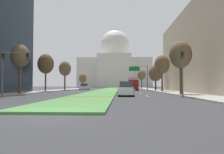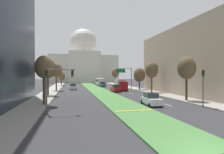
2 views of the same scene
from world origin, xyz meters
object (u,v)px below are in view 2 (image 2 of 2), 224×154
object	(u,v)px
overhead_guide_sign	(126,74)
street_tree_right_mid	(152,70)
sedan_midblock	(116,89)
sedan_far_horizon	(102,85)
street_tree_right_near	(187,68)
street_tree_left_mid	(48,69)
street_tree_left_distant	(61,76)
street_tree_right_distant	(116,73)
sedan_lead_stopped	(151,99)
box_truck_delivery	(121,84)
traffic_light_near_left	(54,81)
street_tree_left_far	(56,70)
city_bus	(100,81)
street_tree_left_near	(44,68)
capitol_building	(83,62)
sedan_very_far	(102,82)
street_tree_right_far	(139,75)
traffic_light_near_right	(203,83)
sedan_distant	(73,87)

from	to	relation	value
overhead_guide_sign	street_tree_right_mid	bearing A→B (deg)	-72.61
sedan_midblock	sedan_far_horizon	bearing A→B (deg)	90.33
street_tree_right_near	street_tree_left_mid	bearing A→B (deg)	150.95
street_tree_left_distant	street_tree_right_distant	size ratio (longest dim) A/B	0.79
sedan_lead_stopped	box_truck_delivery	distance (m)	26.23
traffic_light_near_left	sedan_far_horizon	distance (m)	47.72
street_tree_left_mid	street_tree_left_far	size ratio (longest dim) A/B	1.01
street_tree_right_near	city_bus	size ratio (longest dim) A/B	0.68
overhead_guide_sign	sedan_lead_stopped	bearing A→B (deg)	-98.96
street_tree_left_near	capitol_building	bearing A→B (deg)	82.80
street_tree_left_distant	box_truck_delivery	world-z (taller)	street_tree_left_distant
sedan_very_far	city_bus	bearing A→B (deg)	-105.05
overhead_guide_sign	street_tree_right_far	bearing A→B (deg)	-29.43
traffic_light_near_right	street_tree_left_mid	world-z (taller)	street_tree_left_mid
traffic_light_near_left	city_bus	bearing A→B (deg)	76.23
street_tree_left_mid	sedan_very_far	bearing A→B (deg)	67.16
street_tree_right_mid	sedan_very_far	xyz separation A→B (m)	(-5.47, 42.28, -4.77)
street_tree_left_near	street_tree_left_mid	world-z (taller)	street_tree_left_mid
street_tree_left_mid	box_truck_delivery	distance (m)	21.42
street_tree_right_mid	traffic_light_near_right	bearing A→B (deg)	-95.10
box_truck_delivery	overhead_guide_sign	bearing A→B (deg)	47.12
traffic_light_near_left	street_tree_left_mid	size ratio (longest dim) A/B	0.67
street_tree_left_far	street_tree_left_near	bearing A→B (deg)	-89.72
capitol_building	traffic_light_near_left	xyz separation A→B (m)	(-9.23, -94.74, -8.38)
street_tree_right_near	sedan_very_far	size ratio (longest dim) A/B	1.82
traffic_light_near_right	sedan_midblock	size ratio (longest dim) A/B	1.15
overhead_guide_sign	sedan_very_far	distance (m)	31.72
street_tree_right_far	box_truck_delivery	world-z (taller)	street_tree_right_far
street_tree_left_mid	sedan_lead_stopped	world-z (taller)	street_tree_left_mid
street_tree_right_near	street_tree_right_distant	xyz separation A→B (m)	(-0.39, 50.76, -0.30)
street_tree_left_far	box_truck_delivery	distance (m)	18.16
city_bus	capitol_building	bearing A→B (deg)	95.72
sedan_distant	sedan_lead_stopped	bearing A→B (deg)	-71.06
sedan_very_far	street_tree_right_far	bearing A→B (deg)	-80.53
street_tree_right_distant	box_truck_delivery	size ratio (longest dim) A/B	1.13
street_tree_left_far	street_tree_right_far	bearing A→B (deg)	-3.45
street_tree_right_far	box_truck_delivery	bearing A→B (deg)	-175.92
street_tree_left_mid	city_bus	xyz separation A→B (m)	(16.11, 35.00, -3.92)
sedan_lead_stopped	sedan_very_far	bearing A→B (deg)	87.69
capitol_building	sedan_distant	bearing A→B (deg)	-96.43
traffic_light_near_left	overhead_guide_sign	world-z (taller)	overhead_guide_sign
street_tree_right_far	sedan_far_horizon	size ratio (longest dim) A/B	1.50
street_tree_right_near	street_tree_left_mid	world-z (taller)	street_tree_left_mid
sedan_midblock	sedan_very_far	distance (m)	38.17
sedan_far_horizon	street_tree_right_far	bearing A→B (deg)	-62.61
overhead_guide_sign	box_truck_delivery	bearing A→B (deg)	-132.88
traffic_light_near_left	box_truck_delivery	size ratio (longest dim) A/B	0.81
traffic_light_near_right	sedan_midblock	bearing A→B (deg)	103.77
sedan_far_horizon	street_tree_left_far	bearing A→B (deg)	-135.90
overhead_guide_sign	sedan_midblock	bearing A→B (deg)	-125.07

